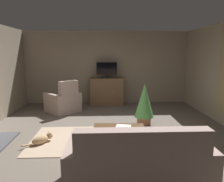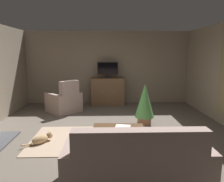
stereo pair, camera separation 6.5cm
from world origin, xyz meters
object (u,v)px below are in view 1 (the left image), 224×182
Objects in this scene: sofa_floral at (138,165)px; potted_plant_tall_palm_by_window at (144,103)px; tv_cabinet at (107,92)px; cat at (42,139)px; tv_remote at (118,129)px; armchair_beside_cabinet at (64,102)px; television at (107,70)px; coffee_table at (119,130)px; folded_newspaper at (123,126)px.

potted_plant_tall_palm_by_window reaches higher than sofa_floral.
sofa_floral is 1.83× the size of potted_plant_tall_palm_by_window.
cat is (-1.47, -3.51, -0.38)m from tv_cabinet.
armchair_beside_cabinet is at bearing 112.48° from tv_remote.
television is 0.59× the size of armchair_beside_cabinet.
tv_remote is at bearing -87.96° from television.
coffee_table is at bearing 73.64° from tv_remote.
tv_cabinet is at bearing 93.82° from sofa_floral.
folded_newspaper is (0.26, -3.70, -0.87)m from television.
potted_plant_tall_palm_by_window is at bearing 25.43° from cat.
potted_plant_tall_palm_by_window is (0.95, -2.31, -0.71)m from television.
armchair_beside_cabinet is 2.32× the size of cat.
potted_plant_tall_palm_by_window is 2.72m from cat.
coffee_table is at bearing -10.15° from cat.
armchair_beside_cabinet is at bearing 149.85° from potted_plant_tall_palm_by_window.
tv_remote is (0.14, -3.95, -0.03)m from tv_cabinet.
potted_plant_tall_palm_by_window is (0.61, 2.73, 0.28)m from sofa_floral.
tv_remote is at bearing -87.99° from tv_cabinet.
potted_plant_tall_palm_by_window is 2.04× the size of cat.
cat is at bearing -112.67° from tv_cabinet.
tv_cabinet is at bearing 90.00° from television.
cat is (-1.63, 0.29, -0.29)m from coffee_table.
potted_plant_tall_palm_by_window is at bearing -67.64° from television.
tv_remote reaches higher than cat.
tv_remote is at bearing -117.14° from potted_plant_tall_palm_by_window.
armchair_beside_cabinet is at bearing 113.28° from sofa_floral.
armchair_beside_cabinet reaches higher than tv_remote.
tv_cabinet is at bearing 34.35° from armchair_beside_cabinet.
tv_cabinet is 3.83m from cat.
folded_newspaper is 0.15× the size of sofa_floral.
television is 1.36× the size of cat.
cat is at bearing 169.85° from coffee_table.
sofa_floral is at bearing -41.25° from cat.
sofa_floral is at bearing -102.58° from potted_plant_tall_palm_by_window.
armchair_beside_cabinet is 2.77m from potted_plant_tall_palm_by_window.
potted_plant_tall_palm_by_window is at bearing -30.15° from armchair_beside_cabinet.
television is at bearing 67.02° from cat.
television is 0.71× the size of coffee_table.
tv_cabinet is 3.95m from tv_remote.
tv_cabinet is at bearing 86.60° from tv_remote.
sofa_floral is (0.20, -1.15, -0.13)m from tv_remote.
cat is at bearing -112.98° from television.
armchair_beside_cabinet is (-1.77, 4.12, 0.01)m from sofa_floral.
coffee_table is 0.51× the size of sofa_floral.
television reaches higher than sofa_floral.
tv_cabinet is 2.23× the size of cat.
coffee_table is 3.49× the size of folded_newspaper.
tv_remote is 3.36m from armchair_beside_cabinet.
potted_plant_tall_palm_by_window is (0.95, -2.36, 0.13)m from tv_cabinet.
tv_cabinet is 3.81m from coffee_table.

